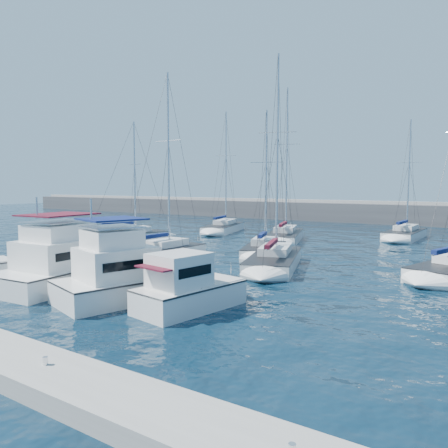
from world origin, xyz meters
The scene contains 13 objects.
ground centered at (0.00, 0.00, 0.00)m, with size 220.00×220.00×0.00m, color black.
breakwater centered at (0.00, 52.00, 1.05)m, with size 160.00×6.00×4.45m.
dock_cleat_near_stbd centered at (8.00, -11.00, 0.72)m, with size 0.16×0.16×0.25m, color silver.
motor_yacht_port_inner centered at (-2.57, -1.82, 1.13)m, with size 4.81×10.58×4.69m.
motor_yacht_stbd_inner centered at (2.83, -2.63, 1.13)m, with size 5.60×8.40×4.69m.
motor_yacht_stbd_outer centered at (6.69, -2.51, 0.94)m, with size 3.49×5.75×3.20m.
sailboat_mid_a centered at (-14.13, 14.27, 0.51)m, with size 5.39×8.35×12.91m.
sailboat_mid_b centered at (-3.88, 7.95, 0.54)m, with size 3.36×7.57×15.21m.
sailboat_mid_c centered at (2.47, 13.33, 0.52)m, with size 4.92×7.08×12.46m.
sailboat_mid_d centered at (5.34, 9.49, 0.52)m, with size 5.87×9.57×15.65m.
sailboat_back_a centered at (-10.91, 27.61, 0.52)m, with size 5.33×9.56×15.53m.
sailboat_back_b centered at (-0.48, 23.52, 0.53)m, with size 5.92×9.88×16.52m.
sailboat_back_c centered at (9.87, 32.46, 0.51)m, with size 3.31×8.57×13.47m.
Camera 1 is at (19.37, -18.62, 5.96)m, focal length 35.00 mm.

